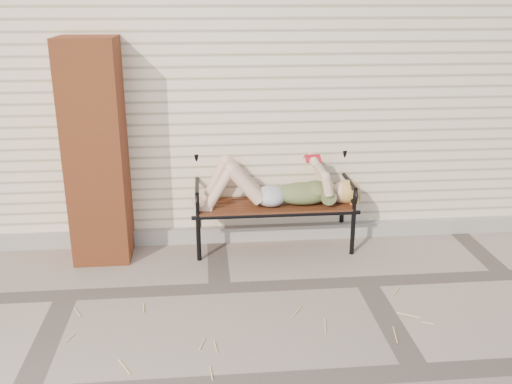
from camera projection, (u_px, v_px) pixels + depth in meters
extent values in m
plane|color=gray|center=(366.00, 282.00, 4.88)|extent=(80.00, 80.00, 0.00)
cube|color=beige|center=(308.00, 64.00, 7.22)|extent=(8.00, 4.00, 3.00)
cube|color=#9B968C|center=(340.00, 230.00, 5.77)|extent=(8.00, 0.10, 0.15)
cube|color=#A54D25|center=(96.00, 153.00, 5.06)|extent=(0.50, 0.50, 2.00)
cylinder|color=black|center=(199.00, 238.00, 5.21)|extent=(0.04, 0.04, 0.44)
cylinder|color=black|center=(199.00, 220.00, 5.62)|extent=(0.04, 0.04, 0.44)
cylinder|color=black|center=(353.00, 232.00, 5.34)|extent=(0.04, 0.04, 0.44)
cylinder|color=black|center=(342.00, 215.00, 5.75)|extent=(0.04, 0.04, 0.44)
cube|color=#522E15|center=(274.00, 205.00, 5.41)|extent=(1.48, 0.48, 0.03)
cylinder|color=black|center=(277.00, 215.00, 5.21)|extent=(1.56, 0.04, 0.04)
cylinder|color=black|center=(271.00, 199.00, 5.62)|extent=(1.56, 0.04, 0.04)
torus|color=black|center=(270.00, 147.00, 5.56)|extent=(0.27, 0.04, 0.27)
ellipsoid|color=#093543|center=(303.00, 193.00, 5.37)|extent=(0.53, 0.30, 0.20)
ellipsoid|color=#093543|center=(315.00, 190.00, 5.37)|extent=(0.25, 0.29, 0.16)
ellipsoid|color=silver|center=(270.00, 196.00, 5.35)|extent=(0.29, 0.33, 0.18)
sphere|color=#DCAB94|center=(343.00, 192.00, 5.40)|extent=(0.21, 0.21, 0.21)
ellipsoid|color=#DEB053|center=(348.00, 192.00, 5.41)|extent=(0.24, 0.25, 0.22)
cube|color=#B21422|center=(313.00, 155.00, 5.25)|extent=(0.14, 0.02, 0.02)
cube|color=white|center=(313.00, 159.00, 5.22)|extent=(0.14, 0.09, 0.05)
cube|color=white|center=(312.00, 157.00, 5.30)|extent=(0.14, 0.09, 0.05)
cube|color=#B21422|center=(313.00, 159.00, 5.22)|extent=(0.15, 0.09, 0.05)
cube|color=#B21422|center=(312.00, 156.00, 5.30)|extent=(0.15, 0.09, 0.05)
cylinder|color=#E3B96E|center=(344.00, 330.00, 4.17)|extent=(0.01, 0.12, 0.01)
cylinder|color=#E3B96E|center=(342.00, 339.00, 4.05)|extent=(0.18, 0.04, 0.01)
cylinder|color=#E3B96E|center=(178.00, 323.00, 4.26)|extent=(0.11, 0.06, 0.01)
cylinder|color=#E3B96E|center=(102.00, 324.00, 4.24)|extent=(0.03, 0.17, 0.01)
cylinder|color=#E3B96E|center=(441.00, 359.00, 3.83)|extent=(0.15, 0.03, 0.01)
cylinder|color=#E3B96E|center=(415.00, 304.00, 4.52)|extent=(0.12, 0.09, 0.01)
cylinder|color=#E3B96E|center=(184.00, 310.00, 4.43)|extent=(0.01, 0.19, 0.01)
cylinder|color=#E3B96E|center=(80.00, 308.00, 4.45)|extent=(0.04, 0.15, 0.01)
cylinder|color=#E3B96E|center=(234.00, 370.00, 3.72)|extent=(0.02, 0.14, 0.01)
cylinder|color=#E3B96E|center=(110.00, 334.00, 4.12)|extent=(0.18, 0.09, 0.01)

